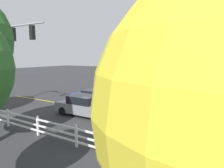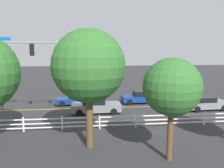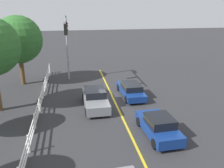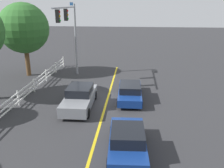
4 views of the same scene
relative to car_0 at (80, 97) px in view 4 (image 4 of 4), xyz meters
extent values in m
plane|color=#2D2D30|center=(1.40, -1.82, -0.73)|extent=(120.00, 120.00, 0.00)
cube|color=gold|center=(-2.60, -1.82, -0.72)|extent=(28.00, 0.16, 0.01)
cylinder|color=gray|center=(8.35, 2.16, 2.81)|extent=(0.20, 0.20, 7.08)
cylinder|color=gray|center=(5.04, 2.16, 6.05)|extent=(6.62, 0.12, 0.12)
cube|color=#0C59B2|center=(7.45, 2.18, 6.33)|extent=(1.10, 0.03, 0.28)
cube|color=black|center=(5.27, 2.16, 5.45)|extent=(0.32, 0.28, 1.00)
sphere|color=red|center=(5.27, 2.01, 5.77)|extent=(0.17, 0.17, 0.17)
sphere|color=orange|center=(5.27, 2.01, 5.45)|extent=(0.17, 0.17, 0.17)
sphere|color=#148C19|center=(5.27, 2.01, 5.13)|extent=(0.17, 0.17, 0.17)
cube|color=black|center=(3.00, 2.16, 5.45)|extent=(0.32, 0.28, 1.00)
sphere|color=red|center=(3.00, 2.01, 5.77)|extent=(0.17, 0.17, 0.17)
sphere|color=orange|center=(3.00, 2.01, 5.45)|extent=(0.17, 0.17, 0.17)
sphere|color=#148C19|center=(3.00, 2.01, 5.13)|extent=(0.17, 0.17, 0.17)
cube|color=slate|center=(-0.06, 0.00, -0.14)|extent=(4.81, 1.93, 0.73)
cube|color=black|center=(0.18, 0.00, 0.51)|extent=(2.16, 1.70, 0.58)
cylinder|color=black|center=(-1.67, -0.89, -0.41)|extent=(0.64, 0.23, 0.64)
cylinder|color=black|center=(-1.69, 0.84, -0.41)|extent=(0.64, 0.23, 0.64)
cylinder|color=black|center=(1.58, -0.85, -0.41)|extent=(0.64, 0.23, 0.64)
cylinder|color=black|center=(1.56, 0.89, -0.41)|extent=(0.64, 0.23, 0.64)
cube|color=navy|center=(1.93, -3.55, -0.23)|extent=(4.83, 1.83, 0.56)
cube|color=black|center=(1.69, -3.56, 0.31)|extent=(2.31, 1.61, 0.51)
cylinder|color=black|center=(3.55, -2.71, -0.41)|extent=(0.64, 0.23, 0.64)
cylinder|color=black|center=(3.58, -4.33, -0.41)|extent=(0.64, 0.23, 0.64)
cylinder|color=black|center=(0.29, -2.78, -0.41)|extent=(0.64, 0.23, 0.64)
cylinder|color=black|center=(0.32, -4.39, -0.41)|extent=(0.64, 0.23, 0.64)
cube|color=navy|center=(-5.31, -3.60, -0.18)|extent=(4.38, 1.98, 0.66)
cube|color=black|center=(-5.52, -3.61, 0.43)|extent=(1.99, 1.68, 0.55)
cylinder|color=black|center=(-3.89, -2.71, -0.41)|extent=(0.65, 0.25, 0.64)
cylinder|color=black|center=(-3.81, -4.36, -0.41)|extent=(0.65, 0.25, 0.64)
cylinder|color=black|center=(-6.81, -2.85, -0.41)|extent=(0.65, 0.25, 0.64)
cylinder|color=black|center=(-6.73, -4.50, -0.41)|extent=(0.65, 0.25, 0.64)
cube|color=white|center=(-0.16, 4.54, -0.15)|extent=(0.10, 0.10, 1.15)
cube|color=white|center=(2.73, 4.54, -0.15)|extent=(0.10, 0.10, 1.15)
cube|color=white|center=(5.62, 4.54, -0.15)|extent=(0.10, 0.10, 1.15)
cube|color=white|center=(8.51, 4.54, -0.15)|extent=(0.10, 0.10, 1.15)
cube|color=white|center=(11.40, 4.54, -0.15)|extent=(0.10, 0.10, 1.15)
cube|color=white|center=(-1.60, 4.54, 0.22)|extent=(26.00, 0.06, 0.09)
cube|color=white|center=(-1.60, 4.54, -0.13)|extent=(26.00, 0.06, 0.09)
cube|color=white|center=(-1.60, 4.54, -0.45)|extent=(26.00, 0.06, 0.09)
cylinder|color=brown|center=(7.36, 7.04, 0.76)|extent=(0.45, 0.45, 2.97)
sphere|color=#2D6628|center=(7.36, 7.04, 4.08)|extent=(4.90, 4.90, 4.90)
camera|label=1|loc=(-9.48, 11.70, 3.78)|focal=32.13mm
camera|label=2|loc=(0.63, 21.39, 5.53)|focal=35.80mm
camera|label=3|loc=(-18.74, 1.84, 7.63)|focal=38.62mm
camera|label=4|loc=(-15.70, -3.83, 6.44)|focal=38.57mm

